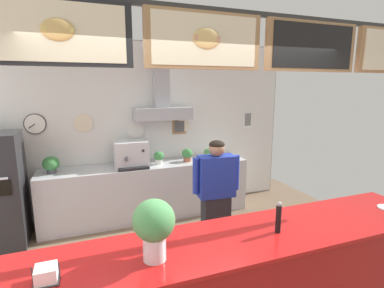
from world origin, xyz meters
name	(u,v)px	position (x,y,z in m)	size (l,w,h in m)	color
back_wall_assembly	(140,124)	(0.02, 2.57, 1.55)	(5.53, 3.08, 2.91)	gray
back_prep_counter	(149,191)	(0.08, 2.34, 0.45)	(3.38, 0.64, 0.90)	#B7BABF
shop_worker	(216,195)	(0.64, 0.88, 0.82)	(0.62, 0.25, 1.52)	#232328
espresso_machine	(131,154)	(-0.19, 2.32, 1.11)	(0.52, 0.47, 0.41)	silver
potted_thyme	(159,157)	(0.26, 2.31, 1.02)	(0.17, 0.17, 0.21)	beige
potted_oregano	(51,164)	(-1.36, 2.36, 1.04)	(0.24, 0.24, 0.25)	#4C4C51
potted_rosemary	(208,153)	(1.17, 2.35, 1.01)	(0.15, 0.15, 0.19)	beige
potted_basil	(187,154)	(0.76, 2.31, 1.03)	(0.19, 0.19, 0.22)	#9E563D
basil_vase	(154,226)	(-0.50, -0.56, 1.26)	(0.29, 0.29, 0.43)	silver
pepper_grinder	(278,217)	(0.52, -0.53, 1.15)	(0.04, 0.04, 0.26)	black
napkin_holder	(46,275)	(-1.17, -0.56, 1.06)	(0.15, 0.15, 0.11)	#262628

